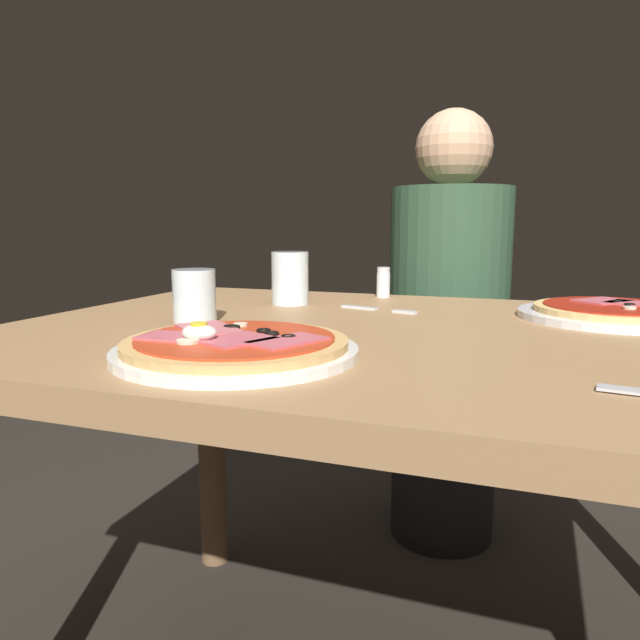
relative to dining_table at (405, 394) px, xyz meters
The scene contains 8 objects.
dining_table is the anchor object (origin of this frame).
pizza_foreground 0.32m from the dining_table, 122.53° to the right, with size 0.30×0.30×0.05m.
pizza_across_left 0.40m from the dining_table, 35.77° to the left, with size 0.32×0.32×0.03m.
water_glass_near 0.37m from the dining_table, behind, with size 0.07×0.07×0.09m.
water_glass_far 0.38m from the dining_table, 143.47° to the left, with size 0.08×0.08×0.11m.
fork 0.24m from the dining_table, 119.27° to the left, with size 0.16×0.06×0.00m.
salt_shaker 0.43m from the dining_table, 109.03° to the left, with size 0.03×0.03×0.07m.
diner_person 0.73m from the dining_table, 92.66° to the left, with size 0.32×0.32×1.18m.
Camera 1 is at (0.18, -0.89, 0.89)m, focal length 33.23 mm.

